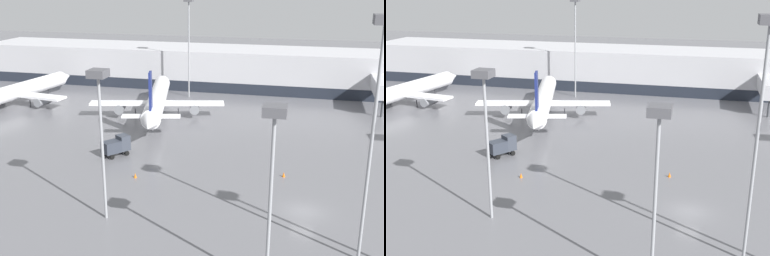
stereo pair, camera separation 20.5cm
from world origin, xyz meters
TOP-DOWN VIEW (x-y plane):
  - ground_plane at (0.00, 0.00)m, footprint 320.00×320.00m
  - terminal_building at (0.05, 61.93)m, footprint 160.00×28.14m
  - parked_jet_0 at (-57.67, 33.73)m, footprint 21.81×34.84m
  - parked_jet_2 at (-27.46, 31.97)m, footprint 24.56×35.90m
  - service_truck_1 at (-26.85, 11.28)m, footprint 3.84×4.29m
  - traffic_cone_1 at (-21.40, 4.32)m, footprint 0.37×0.37m
  - traffic_cone_3 at (-2.78, 9.31)m, footprint 0.39×0.39m
  - apron_light_mast_0 at (-25.86, 49.20)m, footprint 1.80×1.80m
  - apron_light_mast_3 at (-20.56, -6.70)m, footprint 1.80×1.80m
  - apron_light_mast_4 at (5.16, -8.45)m, footprint 1.80×1.80m
  - apron_light_mast_5 at (-2.64, -14.62)m, footprint 1.80×1.80m

SIDE VIEW (x-z plane):
  - ground_plane at x=0.00m, z-range 0.00..0.00m
  - traffic_cone_1 at x=-21.40m, z-range 0.00..0.62m
  - traffic_cone_3 at x=-2.78m, z-range 0.00..0.65m
  - service_truck_1 at x=-26.85m, z-range 0.15..3.06m
  - parked_jet_0 at x=-57.67m, z-range -1.60..7.23m
  - parked_jet_2 at x=-27.46m, z-range -2.11..8.69m
  - terminal_building at x=0.05m, z-range -0.01..8.99m
  - apron_light_mast_5 at x=-2.64m, z-range 4.77..20.44m
  - apron_light_mast_3 at x=-20.56m, z-range 4.87..21.02m
  - apron_light_mast_0 at x=-25.86m, z-range 5.75..26.60m
  - apron_light_mast_4 at x=5.16m, z-range 5.93..27.93m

